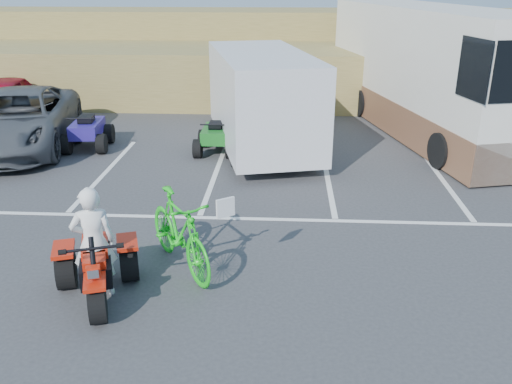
# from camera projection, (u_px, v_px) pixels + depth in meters

# --- Properties ---
(ground) EXTENTS (100.00, 100.00, 0.00)m
(ground) POSITION_uv_depth(u_px,v_px,m) (176.00, 281.00, 8.54)
(ground) COLOR #373739
(ground) RESTS_ON ground
(parking_stripes) EXTENTS (28.00, 5.16, 0.01)m
(parking_stripes) POSITION_uv_depth(u_px,v_px,m) (248.00, 188.00, 12.26)
(parking_stripes) COLOR white
(parking_stripes) RESTS_ON ground
(grass_embankment) EXTENTS (40.00, 8.50, 3.10)m
(grass_embankment) POSITION_uv_depth(u_px,v_px,m) (247.00, 55.00, 22.36)
(grass_embankment) COLOR olive
(grass_embankment) RESTS_ON ground
(red_trike_atv) EXTENTS (1.71, 1.98, 1.09)m
(red_trike_atv) POSITION_uv_depth(u_px,v_px,m) (100.00, 298.00, 8.07)
(red_trike_atv) COLOR red
(red_trike_atv) RESTS_ON ground
(rider) EXTENTS (0.73, 0.59, 1.72)m
(rider) POSITION_uv_depth(u_px,v_px,m) (94.00, 242.00, 7.89)
(rider) COLOR white
(rider) RESTS_ON ground
(green_dirt_bike) EXTENTS (1.74, 2.14, 1.31)m
(green_dirt_bike) POSITION_uv_depth(u_px,v_px,m) (180.00, 232.00, 8.68)
(green_dirt_bike) COLOR #14BF19
(green_dirt_bike) RESTS_ON ground
(grey_pickup) EXTENTS (3.67, 6.06, 1.57)m
(grey_pickup) POSITION_uv_depth(u_px,v_px,m) (18.00, 120.00, 14.93)
(grey_pickup) COLOR #4A4C52
(grey_pickup) RESTS_ON ground
(red_car) EXTENTS (2.20, 4.38, 1.43)m
(red_car) POSITION_uv_depth(u_px,v_px,m) (1.00, 101.00, 17.51)
(red_car) COLOR maroon
(red_car) RESTS_ON ground
(cargo_trailer) EXTENTS (3.49, 5.98, 2.62)m
(cargo_trailer) POSITION_uv_depth(u_px,v_px,m) (262.00, 98.00, 14.57)
(cargo_trailer) COLOR silver
(cargo_trailer) RESTS_ON ground
(rv_motorhome) EXTENTS (4.83, 10.34, 3.61)m
(rv_motorhome) POSITION_uv_depth(u_px,v_px,m) (426.00, 79.00, 16.37)
(rv_motorhome) COLOR silver
(rv_motorhome) RESTS_ON ground
(quad_atv_blue) EXTENTS (1.33, 1.68, 1.02)m
(quad_atv_blue) POSITION_uv_depth(u_px,v_px,m) (90.00, 148.00, 15.11)
(quad_atv_blue) COLOR navy
(quad_atv_blue) RESTS_ON ground
(quad_atv_green) EXTENTS (1.08, 1.44, 0.94)m
(quad_atv_green) POSITION_uv_depth(u_px,v_px,m) (216.00, 152.00, 14.74)
(quad_atv_green) COLOR #16621C
(quad_atv_green) RESTS_ON ground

